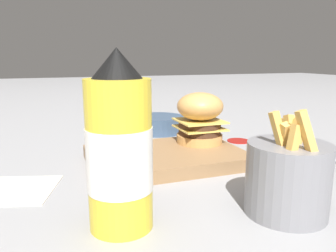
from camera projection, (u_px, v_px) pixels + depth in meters
The scene contains 9 objects.
ground_plane at pixel (166, 163), 0.65m from camera, with size 6.00×6.00×0.00m, color gray.
serving_board at pixel (168, 157), 0.65m from camera, with size 0.30×0.21×0.02m.
burger at pixel (200, 117), 0.70m from camera, with size 0.10×0.10×0.11m.
ketchup_bottle at pixel (119, 150), 0.39m from camera, with size 0.08×0.08×0.22m.
fries_basket at pixel (287, 177), 0.43m from camera, with size 0.11×0.11×0.15m.
side_bowl at pixel (159, 124), 0.91m from camera, with size 0.14×0.14×0.04m.
spoon at pixel (316, 156), 0.67m from camera, with size 0.09×0.16×0.01m.
ketchup_puddle at pixel (239, 140), 0.81m from camera, with size 0.06×0.06×0.00m.
parchment_square at pixel (16, 189), 0.51m from camera, with size 0.15×0.15×0.00m.
Camera 1 is at (0.21, 0.58, 0.21)m, focal length 35.00 mm.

